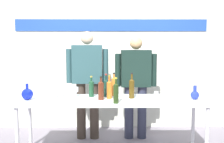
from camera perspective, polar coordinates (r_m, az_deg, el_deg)
back_wall at (r=4.82m, az=-0.16°, el=6.09°), size 4.66×0.11×3.00m
display_table at (r=3.69m, az=0.03°, el=-6.53°), size 2.47×0.66×0.76m
decanter_blue_left at (r=3.77m, az=-17.03°, el=-4.44°), size 0.15×0.15×0.21m
decanter_blue_right at (r=3.79m, az=16.67°, el=-4.56°), size 0.11×0.11×0.18m
presenter_left at (r=4.27m, az=-5.09°, el=-1.24°), size 0.64×0.22×1.66m
presenter_right at (r=4.28m, az=4.91°, el=-1.89°), size 0.64×0.22×1.58m
wine_bottle_0 at (r=3.40m, az=0.82°, el=-4.28°), size 0.06×0.06×0.32m
wine_bottle_1 at (r=3.68m, az=-0.56°, el=-3.58°), size 0.07×0.07×0.31m
wine_bottle_2 at (r=3.81m, az=-4.28°, el=-3.35°), size 0.07×0.07×0.29m
wine_bottle_3 at (r=3.71m, az=4.08°, el=-3.34°), size 0.07×0.07×0.34m
wine_bottle_4 at (r=3.82m, az=-1.24°, el=-3.23°), size 0.07×0.07×0.31m
wine_bottle_5 at (r=3.87m, az=0.40°, el=-2.96°), size 0.07×0.07×0.32m
wine_bottle_6 at (r=3.61m, az=-2.30°, el=-3.75°), size 0.07×0.07×0.31m
wine_glass_left_0 at (r=3.86m, az=-12.57°, el=-3.78°), size 0.06×0.06×0.14m
wine_glass_left_1 at (r=3.84m, az=-7.37°, el=-3.73°), size 0.06×0.06×0.13m
wine_glass_left_2 at (r=3.78m, az=-11.73°, el=-4.01°), size 0.07×0.07×0.13m
wine_glass_left_3 at (r=3.87m, az=-10.41°, el=-3.47°), size 0.06×0.06×0.15m
wine_glass_left_4 at (r=3.63m, az=-10.40°, el=-4.22°), size 0.06×0.06×0.15m
wine_glass_right_0 at (r=3.52m, az=9.07°, el=-4.77°), size 0.06×0.06×0.13m
wine_glass_right_1 at (r=3.55m, az=14.42°, el=-4.35°), size 0.06×0.06×0.17m
wine_glass_right_2 at (r=3.93m, az=12.94°, el=-3.68°), size 0.07×0.07×0.13m
wine_glass_right_3 at (r=3.70m, az=11.63°, el=-3.99°), size 0.06×0.06×0.15m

